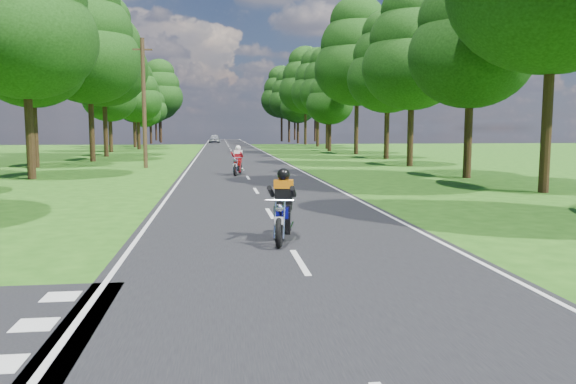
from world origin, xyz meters
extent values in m
plane|color=#225112|center=(0.00, 0.00, 0.00)|extent=(160.00, 160.00, 0.00)
cube|color=black|center=(0.00, 50.00, 0.01)|extent=(7.00, 140.00, 0.02)
cube|color=silver|center=(0.00, 2.00, 0.02)|extent=(0.12, 2.00, 0.01)
cube|color=silver|center=(0.00, 8.00, 0.02)|extent=(0.12, 2.00, 0.01)
cube|color=silver|center=(0.00, 14.00, 0.02)|extent=(0.12, 2.00, 0.01)
cube|color=silver|center=(0.00, 20.00, 0.02)|extent=(0.12, 2.00, 0.01)
cube|color=silver|center=(0.00, 26.00, 0.02)|extent=(0.12, 2.00, 0.01)
cube|color=silver|center=(0.00, 32.00, 0.02)|extent=(0.12, 2.00, 0.01)
cube|color=silver|center=(0.00, 38.00, 0.02)|extent=(0.12, 2.00, 0.01)
cube|color=silver|center=(0.00, 44.00, 0.02)|extent=(0.12, 2.00, 0.01)
cube|color=silver|center=(0.00, 50.00, 0.02)|extent=(0.12, 2.00, 0.01)
cube|color=silver|center=(0.00, 56.00, 0.02)|extent=(0.12, 2.00, 0.01)
cube|color=silver|center=(0.00, 62.00, 0.02)|extent=(0.12, 2.00, 0.01)
cube|color=silver|center=(0.00, 68.00, 0.02)|extent=(0.12, 2.00, 0.01)
cube|color=silver|center=(0.00, 74.00, 0.02)|extent=(0.12, 2.00, 0.01)
cube|color=silver|center=(0.00, 80.00, 0.02)|extent=(0.12, 2.00, 0.01)
cube|color=silver|center=(0.00, 86.00, 0.02)|extent=(0.12, 2.00, 0.01)
cube|color=silver|center=(0.00, 92.00, 0.02)|extent=(0.12, 2.00, 0.01)
cube|color=silver|center=(0.00, 98.00, 0.02)|extent=(0.12, 2.00, 0.01)
cube|color=silver|center=(0.00, 104.00, 0.02)|extent=(0.12, 2.00, 0.01)
cube|color=silver|center=(0.00, 110.00, 0.02)|extent=(0.12, 2.00, 0.01)
cube|color=silver|center=(0.00, 116.00, 0.02)|extent=(0.12, 2.00, 0.01)
cube|color=silver|center=(-3.30, 50.00, 0.02)|extent=(0.10, 140.00, 0.01)
cube|color=silver|center=(3.30, 50.00, 0.02)|extent=(0.10, 140.00, 0.01)
cube|color=silver|center=(-3.80, -0.90, 0.02)|extent=(0.50, 0.50, 0.01)
cube|color=silver|center=(-3.80, 0.30, 0.02)|extent=(0.50, 0.50, 0.01)
cylinder|color=black|center=(-10.57, 20.76, 1.96)|extent=(0.40, 0.40, 3.91)
ellipsoid|color=black|center=(-10.57, 20.76, 6.78)|extent=(6.85, 6.85, 5.82)
cylinder|color=black|center=(-12.94, 29.18, 1.90)|extent=(0.40, 0.40, 3.79)
ellipsoid|color=black|center=(-12.94, 29.18, 6.57)|extent=(6.64, 6.64, 5.64)
ellipsoid|color=black|center=(-12.94, 29.18, 8.41)|extent=(5.69, 5.69, 4.84)
ellipsoid|color=black|center=(-12.94, 29.18, 10.26)|extent=(4.27, 4.27, 3.63)
cylinder|color=black|center=(-10.82, 35.60, 2.16)|extent=(0.40, 0.40, 4.32)
ellipsoid|color=black|center=(-10.82, 35.60, 7.47)|extent=(7.56, 7.56, 6.42)
ellipsoid|color=black|center=(-10.82, 35.60, 9.58)|extent=(6.48, 6.48, 5.51)
ellipsoid|color=black|center=(-10.82, 35.60, 11.68)|extent=(4.86, 4.86, 4.13)
cylinder|color=black|center=(-11.26, 43.10, 2.20)|extent=(0.40, 0.40, 4.40)
ellipsoid|color=black|center=(-11.26, 43.10, 7.62)|extent=(7.71, 7.71, 6.55)
ellipsoid|color=black|center=(-11.26, 43.10, 9.77)|extent=(6.60, 6.60, 5.61)
ellipsoid|color=black|center=(-11.26, 43.10, 11.92)|extent=(4.95, 4.95, 4.21)
cylinder|color=black|center=(-12.61, 52.78, 1.60)|extent=(0.40, 0.40, 3.20)
ellipsoid|color=black|center=(-12.61, 52.78, 5.54)|extent=(5.60, 5.60, 4.76)
ellipsoid|color=black|center=(-12.61, 52.78, 7.10)|extent=(4.80, 4.80, 4.08)
ellipsoid|color=black|center=(-12.61, 52.78, 8.66)|extent=(3.60, 3.60, 3.06)
cylinder|color=black|center=(-10.75, 60.15, 1.61)|extent=(0.40, 0.40, 3.22)
ellipsoid|color=black|center=(-10.75, 60.15, 5.58)|extent=(5.64, 5.64, 4.79)
ellipsoid|color=black|center=(-10.75, 60.15, 7.15)|extent=(4.83, 4.83, 4.11)
ellipsoid|color=black|center=(-10.75, 60.15, 8.72)|extent=(3.62, 3.62, 3.08)
cylinder|color=black|center=(-12.29, 67.91, 1.80)|extent=(0.40, 0.40, 3.61)
ellipsoid|color=black|center=(-12.29, 67.91, 6.25)|extent=(6.31, 6.31, 5.37)
ellipsoid|color=black|center=(-12.29, 67.91, 8.01)|extent=(5.41, 5.41, 4.60)
ellipsoid|color=black|center=(-12.29, 67.91, 9.76)|extent=(4.06, 4.06, 3.45)
cylinder|color=black|center=(-11.94, 75.74, 1.33)|extent=(0.40, 0.40, 2.67)
ellipsoid|color=black|center=(-11.94, 75.74, 4.62)|extent=(4.67, 4.67, 3.97)
ellipsoid|color=black|center=(-11.94, 75.74, 5.92)|extent=(4.00, 4.00, 3.40)
ellipsoid|color=black|center=(-11.94, 75.74, 7.22)|extent=(3.00, 3.00, 2.55)
cylinder|color=black|center=(-12.18, 84.90, 1.54)|extent=(0.40, 0.40, 3.09)
ellipsoid|color=black|center=(-12.18, 84.90, 5.34)|extent=(5.40, 5.40, 4.59)
ellipsoid|color=black|center=(-12.18, 84.90, 6.85)|extent=(4.63, 4.63, 3.93)
ellipsoid|color=black|center=(-12.18, 84.90, 8.35)|extent=(3.47, 3.47, 2.95)
cylinder|color=black|center=(-11.23, 91.41, 2.24)|extent=(0.40, 0.40, 4.48)
ellipsoid|color=black|center=(-11.23, 91.41, 7.75)|extent=(7.84, 7.84, 6.66)
ellipsoid|color=black|center=(-11.23, 91.41, 9.94)|extent=(6.72, 6.72, 5.71)
ellipsoid|color=black|center=(-11.23, 91.41, 12.12)|extent=(5.04, 5.04, 4.28)
cylinder|color=black|center=(-12.28, 100.39, 2.05)|extent=(0.40, 0.40, 4.09)
ellipsoid|color=black|center=(-12.28, 100.39, 7.09)|extent=(7.16, 7.16, 6.09)
ellipsoid|color=black|center=(-12.28, 100.39, 9.08)|extent=(6.14, 6.14, 5.22)
ellipsoid|color=black|center=(-12.28, 100.39, 11.08)|extent=(4.61, 4.61, 3.92)
cylinder|color=black|center=(11.06, 12.20, 2.28)|extent=(0.40, 0.40, 4.56)
cylinder|color=black|center=(10.92, 18.69, 1.75)|extent=(0.40, 0.40, 3.49)
ellipsoid|color=black|center=(10.92, 18.69, 6.05)|extent=(6.12, 6.12, 5.20)
ellipsoid|color=black|center=(10.92, 18.69, 7.75)|extent=(5.24, 5.24, 4.46)
cylinder|color=black|center=(11.06, 27.58, 1.85)|extent=(0.40, 0.40, 3.69)
ellipsoid|color=black|center=(11.06, 27.58, 6.39)|extent=(6.46, 6.46, 5.49)
ellipsoid|color=black|center=(11.06, 27.58, 8.19)|extent=(5.54, 5.54, 4.71)
ellipsoid|color=black|center=(11.06, 27.58, 9.99)|extent=(4.15, 4.15, 3.53)
cylinder|color=black|center=(12.17, 36.42, 1.87)|extent=(0.40, 0.40, 3.74)
ellipsoid|color=black|center=(12.17, 36.42, 6.48)|extent=(6.55, 6.55, 5.57)
ellipsoid|color=black|center=(12.17, 36.42, 8.31)|extent=(5.62, 5.62, 4.77)
ellipsoid|color=black|center=(12.17, 36.42, 10.13)|extent=(4.21, 4.21, 3.58)
cylinder|color=black|center=(11.72, 44.72, 2.32)|extent=(0.40, 0.40, 4.64)
ellipsoid|color=black|center=(11.72, 44.72, 8.04)|extent=(8.12, 8.12, 6.91)
ellipsoid|color=black|center=(11.72, 44.72, 10.30)|extent=(6.96, 6.96, 5.92)
ellipsoid|color=black|center=(11.72, 44.72, 12.56)|extent=(5.22, 5.22, 4.44)
cylinder|color=black|center=(10.55, 51.92, 1.45)|extent=(0.40, 0.40, 2.91)
ellipsoid|color=black|center=(10.55, 51.92, 5.03)|extent=(5.09, 5.09, 4.33)
ellipsoid|color=black|center=(10.55, 51.92, 6.45)|extent=(4.36, 4.36, 3.71)
ellipsoid|color=black|center=(10.55, 51.92, 7.87)|extent=(3.27, 3.27, 2.78)
cylinder|color=black|center=(11.77, 59.40, 1.94)|extent=(0.40, 0.40, 3.88)
ellipsoid|color=black|center=(11.77, 59.40, 6.71)|extent=(6.78, 6.78, 5.77)
ellipsoid|color=black|center=(11.77, 59.40, 8.60)|extent=(5.81, 5.81, 4.94)
ellipsoid|color=black|center=(11.77, 59.40, 10.49)|extent=(4.36, 4.36, 3.71)
cylinder|color=black|center=(12.10, 67.87, 2.09)|extent=(0.40, 0.40, 4.18)
ellipsoid|color=black|center=(12.10, 67.87, 7.23)|extent=(7.31, 7.31, 6.21)
ellipsoid|color=black|center=(12.10, 67.87, 9.27)|extent=(6.27, 6.27, 5.33)
ellipsoid|color=black|center=(12.10, 67.87, 11.31)|extent=(4.70, 4.70, 4.00)
cylinder|color=black|center=(11.80, 76.83, 2.32)|extent=(0.40, 0.40, 4.63)
ellipsoid|color=black|center=(11.80, 76.83, 8.02)|extent=(8.11, 8.11, 6.89)
ellipsoid|color=black|center=(11.80, 76.83, 10.28)|extent=(6.95, 6.95, 5.91)
ellipsoid|color=black|center=(11.80, 76.83, 12.54)|extent=(5.21, 5.21, 4.43)
cylinder|color=black|center=(11.69, 84.12, 1.68)|extent=(0.40, 0.40, 3.36)
ellipsoid|color=black|center=(11.69, 84.12, 5.82)|extent=(5.88, 5.88, 5.00)
ellipsoid|color=black|center=(11.69, 84.12, 7.46)|extent=(5.04, 5.04, 4.29)
ellipsoid|color=black|center=(11.69, 84.12, 9.10)|extent=(3.78, 3.78, 3.21)
cylinder|color=black|center=(11.14, 91.34, 2.04)|extent=(0.40, 0.40, 4.09)
ellipsoid|color=black|center=(11.14, 91.34, 7.07)|extent=(7.15, 7.15, 6.08)
ellipsoid|color=black|center=(11.14, 91.34, 9.07)|extent=(6.13, 6.13, 5.21)
ellipsoid|color=black|center=(11.14, 91.34, 11.06)|extent=(4.60, 4.60, 3.91)
cylinder|color=black|center=(10.68, 99.10, 2.24)|extent=(0.40, 0.40, 4.48)
ellipsoid|color=black|center=(10.68, 99.10, 7.76)|extent=(7.84, 7.84, 6.66)
ellipsoid|color=black|center=(10.68, 99.10, 9.94)|extent=(6.72, 6.72, 5.71)
ellipsoid|color=black|center=(10.68, 99.10, 12.13)|extent=(5.04, 5.04, 4.28)
cylinder|color=black|center=(-14.00, 110.00, 1.92)|extent=(0.40, 0.40, 3.84)
ellipsoid|color=black|center=(-14.00, 110.00, 6.65)|extent=(6.72, 6.72, 5.71)
ellipsoid|color=black|center=(-14.00, 110.00, 8.52)|extent=(5.76, 5.76, 4.90)
ellipsoid|color=black|center=(-14.00, 110.00, 10.39)|extent=(4.32, 4.32, 3.67)
cylinder|color=black|center=(15.00, 112.00, 2.08)|extent=(0.40, 0.40, 4.16)
ellipsoid|color=black|center=(15.00, 112.00, 7.20)|extent=(7.28, 7.28, 6.19)
ellipsoid|color=black|center=(15.00, 112.00, 9.23)|extent=(6.24, 6.24, 5.30)
ellipsoid|color=black|center=(15.00, 112.00, 11.26)|extent=(4.68, 4.68, 3.98)
cylinder|color=black|center=(-16.00, 95.00, 1.76)|extent=(0.40, 0.40, 3.52)
ellipsoid|color=black|center=(-16.00, 95.00, 6.09)|extent=(6.16, 6.16, 5.24)
ellipsoid|color=black|center=(-16.00, 95.00, 7.81)|extent=(5.28, 5.28, 4.49)
ellipsoid|color=black|center=(-16.00, 95.00, 9.53)|extent=(3.96, 3.96, 3.37)
cylinder|color=black|center=(17.00, 98.00, 2.24)|extent=(0.40, 0.40, 4.48)
ellipsoid|color=black|center=(17.00, 98.00, 7.76)|extent=(7.84, 7.84, 6.66)
ellipsoid|color=black|center=(17.00, 98.00, 9.94)|extent=(6.72, 6.72, 5.71)
ellipsoid|color=black|center=(17.00, 98.00, 12.12)|extent=(5.04, 5.04, 4.28)
cylinder|color=#382616|center=(-6.00, 28.00, 4.00)|extent=(0.26, 0.26, 8.00)
cube|color=#382616|center=(-6.00, 28.00, 7.30)|extent=(1.20, 0.10, 0.10)
imported|color=#AEB1B5|center=(-2.00, 88.74, 0.74)|extent=(2.05, 4.37, 1.44)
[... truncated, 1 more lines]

